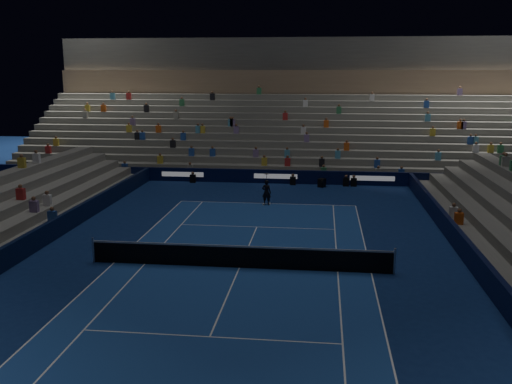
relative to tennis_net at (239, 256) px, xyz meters
The scene contains 9 objects.
ground 0.50m from the tennis_net, ahead, with size 90.00×90.00×0.00m, color navy.
court_surface 0.50m from the tennis_net, ahead, with size 10.97×23.77×0.01m, color navy.
sponsor_barrier_far 18.50m from the tennis_net, 90.00° to the left, with size 44.00×0.25×1.00m, color black.
sponsor_barrier_east 9.70m from the tennis_net, ahead, with size 0.25×37.00×1.00m, color black.
sponsor_barrier_west 9.70m from the tennis_net, behind, with size 0.25×37.00×1.00m, color black.
grandstand_main 28.05m from the tennis_net, 90.00° to the left, with size 44.00×15.20×11.20m.
tennis_net is the anchor object (origin of this frame).
tennis_player 11.54m from the tennis_net, 89.97° to the left, with size 0.58×0.38×1.59m, color black.
broadcast_camera 17.83m from the tennis_net, 79.04° to the left, with size 0.62×0.98×0.60m.
Camera 1 is at (3.34, -22.45, 8.16)m, focal length 39.73 mm.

